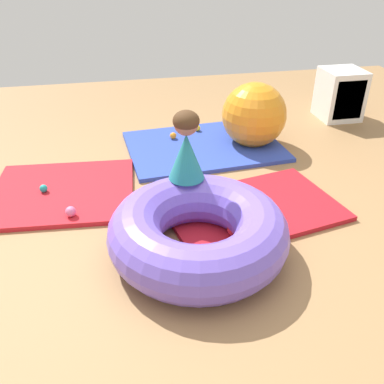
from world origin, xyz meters
The scene contains 15 objects.
ground_plane centered at (0.00, 0.00, 0.00)m, with size 8.00×8.00×0.00m, color #9E7549.
gym_mat_center_rear centered at (-0.90, 0.84, 0.02)m, with size 1.15×1.00×0.04m, color red.
gym_mat_far_left centered at (0.44, 1.47, 0.02)m, with size 1.50×1.07×0.04m, color #2D47B7.
gym_mat_front centered at (0.56, 0.28, 0.02)m, with size 1.31×0.84×0.04m, color #B21923.
inflatable_cushion centered at (0.03, -0.13, 0.18)m, with size 1.19×1.19×0.36m, color #7056D1.
child_in_teal centered at (0.04, 0.29, 0.60)m, with size 0.29×0.29×0.50m.
play_ball_yellow centered at (0.45, 1.83, 0.07)m, with size 0.06×0.06×0.06m, color yellow.
play_ball_green centered at (0.04, 0.21, 0.09)m, with size 0.10×0.10×0.10m, color green.
play_ball_red centered at (0.32, -0.03, 0.09)m, with size 0.11×0.11×0.11m, color red.
play_ball_teal centered at (-1.05, 0.84, 0.07)m, with size 0.06×0.06×0.06m, color teal.
play_ball_orange centered at (0.16, 1.68, 0.07)m, with size 0.07×0.07×0.07m, color orange.
play_ball_pink centered at (-0.81, 0.43, 0.08)m, with size 0.08×0.08×0.08m, color pink.
play_ball_blue centered at (0.39, 0.38, 0.07)m, with size 0.07×0.07×0.07m, color blue.
exercise_ball_large centered at (0.95, 1.46, 0.32)m, with size 0.64×0.64×0.64m, color orange.
storage_cube centered at (2.16, 1.96, 0.28)m, with size 0.44×0.44×0.56m.
Camera 1 is at (-0.45, -2.30, 1.83)m, focal length 39.47 mm.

